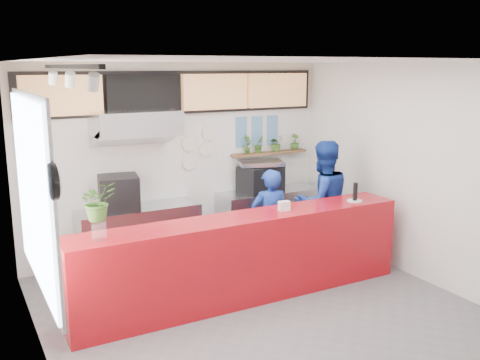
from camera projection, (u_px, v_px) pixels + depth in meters
name	position (u px, v px, depth m)	size (l,w,h in m)	color
floor	(260.00, 310.00, 6.58)	(5.00, 5.00, 0.00)	slate
ceiling	(262.00, 61.00, 5.95)	(5.00, 5.00, 0.00)	silver
wall_back	(180.00, 160.00, 8.41)	(5.00, 5.00, 0.00)	white
wall_left	(36.00, 221.00, 5.09)	(5.00, 5.00, 0.00)	white
wall_right	(415.00, 172.00, 7.44)	(5.00, 5.00, 0.00)	white
service_counter	(244.00, 258.00, 6.81)	(4.50, 0.60, 1.10)	#A50B14
cream_band	(178.00, 89.00, 8.17)	(5.00, 0.02, 0.80)	beige
prep_bench	(139.00, 236.00, 8.00)	(1.80, 0.60, 0.90)	#B2B5BA
panini_oven	(119.00, 193.00, 7.72)	(0.55, 0.55, 0.50)	black
extraction_hood	(136.00, 123.00, 7.60)	(1.20, 0.70, 0.35)	#B2B5BA
hood_lip	(136.00, 137.00, 7.64)	(1.20, 0.70, 0.08)	#B2B5BA
right_bench	(270.00, 216.00, 9.08)	(1.80, 0.60, 0.90)	#B2B5BA
espresso_machine	(260.00, 179.00, 8.85)	(0.67, 0.48, 0.43)	black
espresso_tray	(261.00, 163.00, 8.79)	(0.72, 0.50, 0.07)	#ADB1B5
herb_shelf	(269.00, 153.00, 9.07)	(1.40, 0.18, 0.04)	brown
menu_board_far_left	(62.00, 96.00, 7.27)	(1.10, 0.10, 0.55)	tan
menu_board_mid_left	(144.00, 94.00, 7.81)	(1.10, 0.10, 0.55)	black
menu_board_mid_right	(215.00, 92.00, 8.36)	(1.10, 0.10, 0.55)	tan
menu_board_far_right	(277.00, 90.00, 8.90)	(1.10, 0.10, 0.55)	tan
soffit	(179.00, 92.00, 8.16)	(4.80, 0.04, 0.65)	black
window_pane	(33.00, 194.00, 5.32)	(0.04, 2.20, 1.90)	silver
window_frame	(35.00, 193.00, 5.33)	(0.03, 2.30, 2.00)	#B2B5BA
wall_clock_rim	(53.00, 182.00, 4.22)	(0.30, 0.30, 0.05)	black
wall_clock_face	(57.00, 181.00, 4.24)	(0.26, 0.26, 0.02)	white
track_rail	(69.00, 67.00, 4.98)	(0.05, 2.40, 0.04)	black
dec_plate_a	(189.00, 144.00, 8.40)	(0.24, 0.24, 0.03)	silver
dec_plate_b	(206.00, 148.00, 8.56)	(0.24, 0.24, 0.03)	silver
dec_plate_c	(189.00, 162.00, 8.47)	(0.24, 0.24, 0.03)	silver
dec_plate_d	(209.00, 133.00, 8.54)	(0.24, 0.24, 0.03)	silver
photo_frame_a	(241.00, 125.00, 8.80)	(0.20, 0.02, 0.25)	#598CBF
photo_frame_b	(257.00, 124.00, 8.95)	(0.20, 0.02, 0.25)	#598CBF
photo_frame_c	(272.00, 123.00, 9.09)	(0.20, 0.02, 0.25)	#598CBF
photo_frame_d	(241.00, 140.00, 8.86)	(0.20, 0.02, 0.25)	#598CBF
photo_frame_e	(257.00, 138.00, 9.00)	(0.20, 0.02, 0.25)	#598CBF
photo_frame_f	(272.00, 137.00, 9.14)	(0.20, 0.02, 0.25)	#598CBF
staff_center	(269.00, 222.00, 7.64)	(0.56, 0.37, 1.53)	navy
staff_right	(322.00, 202.00, 8.03)	(0.91, 0.71, 1.87)	navy
herb_a	(247.00, 144.00, 8.83)	(0.17, 0.12, 0.32)	#366322
herb_b	(259.00, 144.00, 8.94)	(0.16, 0.13, 0.29)	#366322
herb_c	(276.00, 143.00, 9.10)	(0.25, 0.22, 0.28)	#366322
herb_d	(295.00, 142.00, 9.28)	(0.15, 0.14, 0.27)	#366322
glass_vase	(99.00, 231.00, 5.77)	(0.16, 0.16, 0.20)	silver
basil_vase	(98.00, 201.00, 5.70)	(0.38, 0.33, 0.42)	#366322
napkin_holder	(284.00, 206.00, 6.95)	(0.14, 0.09, 0.12)	white
white_plate	(355.00, 201.00, 7.43)	(0.21, 0.21, 0.02)	white
pepper_mill	(355.00, 192.00, 7.41)	(0.06, 0.06, 0.25)	black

